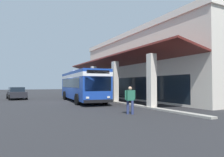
% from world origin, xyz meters
% --- Properties ---
extents(ground, '(120.00, 120.00, 0.00)m').
position_xyz_m(ground, '(0.00, 8.00, 0.00)').
color(ground, '#262628').
extents(curb_strip, '(28.14, 0.50, 0.12)m').
position_xyz_m(curb_strip, '(-0.70, 4.30, 0.06)').
color(curb_strip, '#9E998E').
rests_on(curb_strip, ground).
extents(plaza_building, '(23.75, 16.62, 8.09)m').
position_xyz_m(plaza_building, '(-0.70, 13.93, 4.05)').
color(plaza_building, beige).
rests_on(plaza_building, ground).
extents(transit_bus, '(11.38, 3.51, 3.34)m').
position_xyz_m(transit_bus, '(-0.30, 1.77, 1.85)').
color(transit_bus, '#193D9E').
rests_on(transit_bus, ground).
extents(parked_sedan_charcoal, '(4.53, 2.25, 1.47)m').
position_xyz_m(parked_sedan_charcoal, '(-7.08, -4.30, 0.75)').
color(parked_sedan_charcoal, '#232328').
rests_on(parked_sedan_charcoal, ground).
extents(pedestrian, '(0.41, 0.67, 1.67)m').
position_xyz_m(pedestrian, '(9.89, 1.39, 0.93)').
color(pedestrian, navy).
rests_on(pedestrian, ground).
extents(potted_palm, '(1.80, 1.59, 2.75)m').
position_xyz_m(potted_palm, '(-7.84, 5.54, 0.64)').
color(potted_palm, brown).
rests_on(potted_palm, ground).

